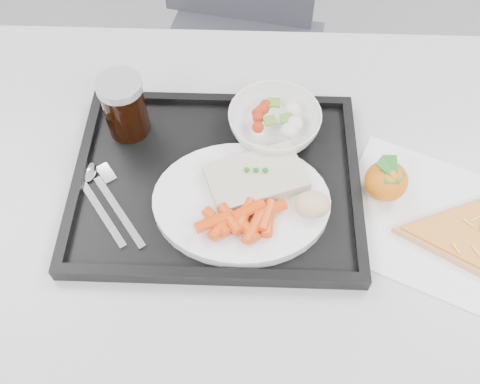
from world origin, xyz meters
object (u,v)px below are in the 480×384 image
(tangerine, at_px, (386,181))
(chair, at_px, (237,21))
(cola_glass, at_px, (124,106))
(pizza_slice, at_px, (461,236))
(tray, at_px, (217,182))
(salad_bowl, at_px, (274,123))
(dinner_plate, at_px, (241,202))
(table, at_px, (256,221))

(tangerine, bearing_deg, chair, 110.74)
(cola_glass, xyz_separation_m, pizza_slice, (0.52, -0.19, -0.06))
(tray, distance_m, salad_bowl, 0.14)
(dinner_plate, relative_size, pizza_slice, 1.23)
(dinner_plate, height_order, salad_bowl, salad_bowl)
(salad_bowl, xyz_separation_m, cola_glass, (-0.24, -0.00, 0.03))
(cola_glass, height_order, pizza_slice, cola_glass)
(tray, relative_size, salad_bowl, 2.96)
(tray, xyz_separation_m, tangerine, (0.26, -0.01, 0.03))
(dinner_plate, bearing_deg, tray, 130.78)
(cola_glass, bearing_deg, tangerine, -14.64)
(dinner_plate, xyz_separation_m, cola_glass, (-0.19, 0.15, 0.05))
(chair, bearing_deg, cola_glass, -105.66)
(cola_glass, bearing_deg, salad_bowl, 0.05)
(chair, relative_size, salad_bowl, 6.11)
(tray, relative_size, cola_glass, 4.17)
(chair, xyz_separation_m, salad_bowl, (0.08, -0.57, 0.25))
(salad_bowl, bearing_deg, tangerine, -32.27)
(pizza_slice, bearing_deg, chair, 115.69)
(tangerine, bearing_deg, pizza_slice, -36.45)
(table, xyz_separation_m, salad_bowl, (0.02, 0.13, 0.11))
(dinner_plate, height_order, pizza_slice, dinner_plate)
(table, height_order, cola_glass, cola_glass)
(tray, distance_m, pizza_slice, 0.38)
(dinner_plate, xyz_separation_m, pizza_slice, (0.33, -0.04, -0.01))
(dinner_plate, distance_m, tangerine, 0.23)
(table, distance_m, chair, 0.71)
(cola_glass, xyz_separation_m, tangerine, (0.42, -0.11, -0.04))
(dinner_plate, distance_m, cola_glass, 0.25)
(table, height_order, salad_bowl, salad_bowl)
(table, relative_size, cola_glass, 11.11)
(pizza_slice, bearing_deg, tangerine, 143.55)
(table, xyz_separation_m, tangerine, (0.20, 0.02, 0.10))
(chair, height_order, dinner_plate, chair)
(table, height_order, dinner_plate, dinner_plate)
(chair, relative_size, cola_glass, 8.61)
(chair, xyz_separation_m, tray, (-0.01, -0.67, 0.22))
(dinner_plate, height_order, tangerine, tangerine)
(pizza_slice, bearing_deg, salad_bowl, 146.08)
(chair, distance_m, salad_bowl, 0.63)
(table, height_order, tray, tray)
(salad_bowl, relative_size, tangerine, 1.74)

